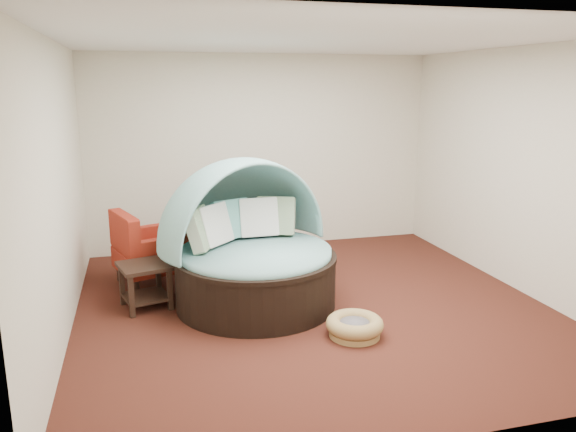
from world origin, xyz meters
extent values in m
plane|color=#441A13|center=(0.00, 0.00, 0.00)|extent=(5.00, 5.00, 0.00)
plane|color=beige|center=(0.00, 2.50, 1.40)|extent=(5.00, 0.00, 5.00)
plane|color=beige|center=(0.00, -2.50, 1.40)|extent=(5.00, 0.00, 5.00)
plane|color=beige|center=(-2.50, 0.00, 1.40)|extent=(0.00, 5.00, 5.00)
plane|color=beige|center=(2.50, 0.00, 1.40)|extent=(0.00, 5.00, 5.00)
plane|color=white|center=(0.00, 0.00, 2.80)|extent=(5.00, 5.00, 0.00)
cylinder|color=black|center=(-0.59, 0.21, 0.27)|extent=(2.27, 2.27, 0.53)
cylinder|color=black|center=(-0.59, 0.21, 0.55)|extent=(2.30, 2.30, 0.05)
cylinder|color=#8AC9BE|center=(-0.59, 0.21, 0.59)|extent=(2.15, 2.15, 0.12)
cube|color=#407147|center=(-1.18, 0.30, 0.88)|extent=(0.40, 0.51, 0.46)
cube|color=silver|center=(-1.01, 0.43, 0.88)|extent=(0.49, 0.49, 0.46)
cube|color=#66B2AE|center=(-0.78, 0.65, 0.88)|extent=(0.51, 0.40, 0.46)
cube|color=silver|center=(-0.46, 0.66, 0.88)|extent=(0.44, 0.25, 0.46)
cube|color=#407147|center=(-0.25, 0.69, 0.88)|extent=(0.51, 0.40, 0.46)
cylinder|color=olive|center=(0.16, -0.81, 0.03)|extent=(0.51, 0.51, 0.06)
torus|color=olive|center=(0.16, -0.81, 0.12)|extent=(0.58, 0.58, 0.14)
cylinder|color=#5E595E|center=(0.16, -0.81, 0.10)|extent=(0.35, 0.35, 0.09)
cylinder|color=black|center=(-1.87, 0.82, 0.09)|extent=(0.09, 0.09, 0.19)
cylinder|color=black|center=(-2.06, 1.41, 0.09)|extent=(0.09, 0.09, 0.19)
cylinder|color=black|center=(-1.28, 1.02, 0.09)|extent=(0.09, 0.09, 0.19)
cylinder|color=black|center=(-1.47, 1.61, 0.09)|extent=(0.09, 0.09, 0.19)
cube|color=maroon|center=(-1.67, 1.21, 0.32)|extent=(0.98, 0.98, 0.27)
cube|color=maroon|center=(-1.96, 1.12, 0.68)|extent=(0.38, 0.78, 0.46)
cube|color=maroon|center=(-1.52, 0.92, 0.55)|extent=(0.63, 0.31, 0.19)
cube|color=maroon|center=(-1.72, 1.54, 0.55)|extent=(0.63, 0.31, 0.19)
cube|color=black|center=(-1.76, 0.45, 0.47)|extent=(0.62, 0.62, 0.04)
cube|color=black|center=(-1.76, 0.45, 0.12)|extent=(0.55, 0.55, 0.03)
cube|color=black|center=(-1.91, 0.20, 0.23)|extent=(0.06, 0.06, 0.45)
cube|color=black|center=(-2.01, 0.60, 0.23)|extent=(0.06, 0.06, 0.45)
cube|color=black|center=(-1.51, 0.30, 0.23)|extent=(0.06, 0.06, 0.45)
cube|color=black|center=(-1.62, 0.70, 0.23)|extent=(0.06, 0.06, 0.45)
camera|label=1|loc=(-1.75, -5.49, 2.38)|focal=35.00mm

